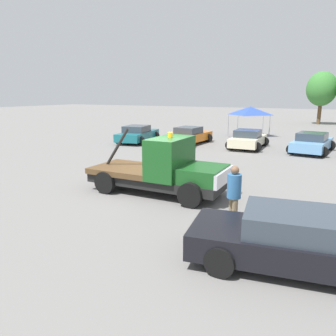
# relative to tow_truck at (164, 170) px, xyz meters

# --- Properties ---
(ground_plane) EXTENTS (160.00, 160.00, 0.00)m
(ground_plane) POSITION_rel_tow_truck_xyz_m (-0.34, -0.00, -0.95)
(ground_plane) COLOR slate
(tow_truck) EXTENTS (5.52, 2.35, 2.51)m
(tow_truck) POSITION_rel_tow_truck_xyz_m (0.00, 0.00, 0.00)
(tow_truck) COLOR black
(tow_truck) RESTS_ON ground
(foreground_car) EXTENTS (5.29, 2.68, 1.34)m
(foreground_car) POSITION_rel_tow_truck_xyz_m (5.38, -3.57, -0.30)
(foreground_car) COLOR black
(foreground_car) RESTS_ON ground
(person_near_truck) EXTENTS (0.41, 0.41, 1.84)m
(person_near_truck) POSITION_rel_tow_truck_xyz_m (3.33, -1.94, 0.11)
(person_near_truck) COLOR #847051
(person_near_truck) RESTS_ON ground
(parked_car_teal) EXTENTS (3.03, 5.13, 1.34)m
(parked_car_teal) POSITION_rel_tow_truck_xyz_m (-8.57, 11.36, -0.30)
(parked_car_teal) COLOR #196670
(parked_car_teal) RESTS_ON ground
(parked_car_orange) EXTENTS (2.61, 4.67, 1.34)m
(parked_car_orange) POSITION_rel_tow_truck_xyz_m (-4.41, 12.31, -0.30)
(parked_car_orange) COLOR orange
(parked_car_orange) RESTS_ON ground
(parked_car_cream) EXTENTS (2.54, 4.24, 1.34)m
(parked_car_cream) POSITION_rel_tow_truck_xyz_m (0.12, 12.44, -0.30)
(parked_car_cream) COLOR beige
(parked_car_cream) RESTS_ON ground
(parked_car_skyblue) EXTENTS (2.85, 4.79, 1.34)m
(parked_car_skyblue) POSITION_rel_tow_truck_xyz_m (4.34, 12.69, -0.30)
(parked_car_skyblue) COLOR #669ED1
(parked_car_skyblue) RESTS_ON ground
(canopy_tent_blue) EXTENTS (3.13, 3.13, 2.69)m
(canopy_tent_blue) POSITION_rel_tow_truck_xyz_m (-1.53, 19.39, 1.36)
(canopy_tent_blue) COLOR #9E9EA3
(canopy_tent_blue) RESTS_ON ground
(tree_center) EXTENTS (3.66, 3.66, 6.54)m
(tree_center) POSITION_rel_tow_truck_xyz_m (3.39, 35.25, 3.44)
(tree_center) COLOR brown
(tree_center) RESTS_ON ground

